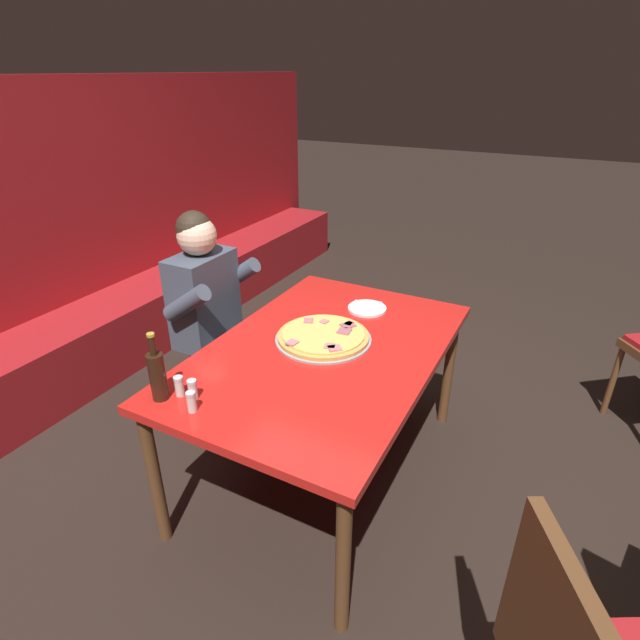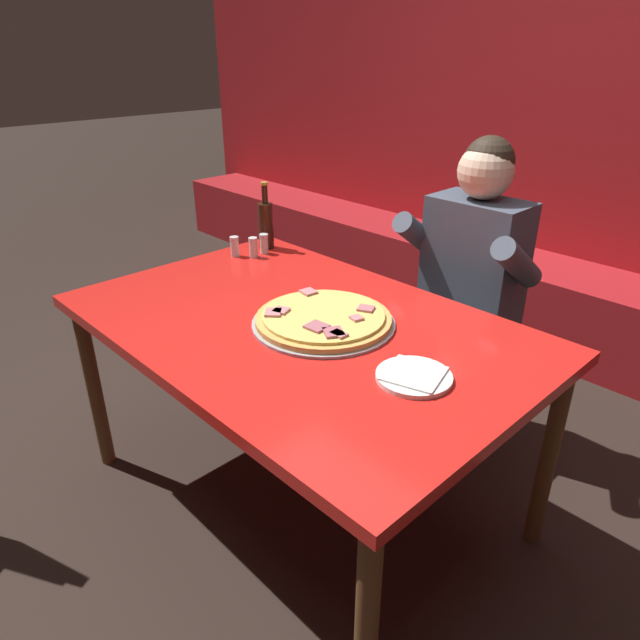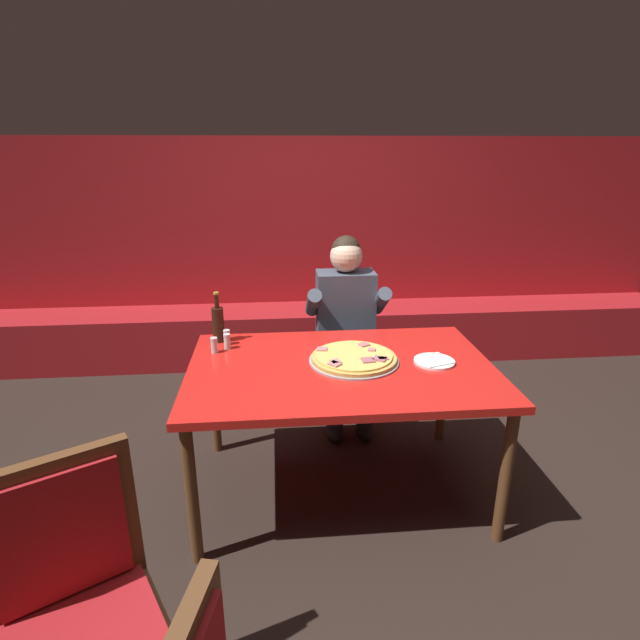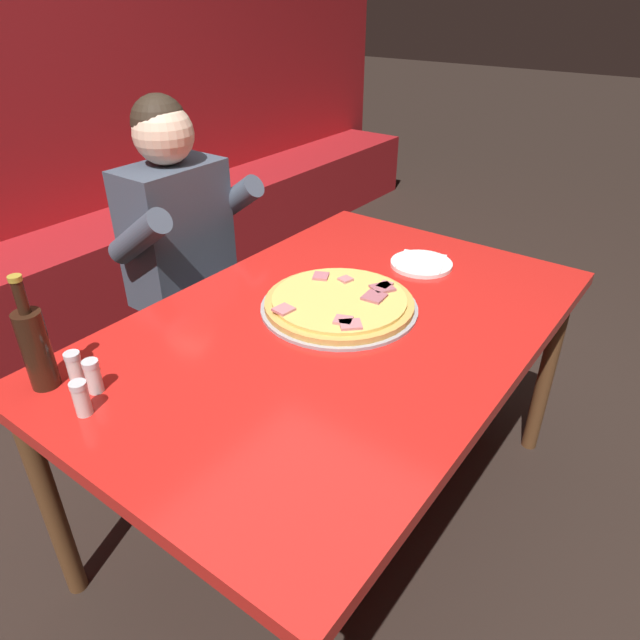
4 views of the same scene
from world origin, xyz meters
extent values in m
plane|color=black|center=(0.00, 0.00, 0.00)|extent=(24.00, 24.00, 0.00)
cube|color=#A3191E|center=(0.00, 1.86, 0.23)|extent=(6.46, 0.48, 0.46)
cylinder|color=brown|center=(0.72, -0.45, 0.36)|extent=(0.06, 0.06, 0.71)
cylinder|color=brown|center=(-0.72, 0.45, 0.36)|extent=(0.06, 0.06, 0.71)
cylinder|color=brown|center=(0.72, 0.45, 0.36)|extent=(0.06, 0.06, 0.71)
cube|color=red|center=(0.00, 0.00, 0.73)|extent=(1.55, 1.01, 0.04)
cylinder|color=#9E9EA3|center=(0.07, 0.04, 0.76)|extent=(0.47, 0.47, 0.01)
cylinder|color=gold|center=(0.07, 0.04, 0.77)|extent=(0.44, 0.44, 0.02)
cylinder|color=#E5BC5B|center=(0.07, 0.04, 0.79)|extent=(0.40, 0.40, 0.01)
cube|color=#C6757A|center=(0.17, 0.09, 0.80)|extent=(0.04, 0.04, 0.01)
cube|color=#C6757A|center=(-0.09, 0.12, 0.80)|extent=(0.06, 0.05, 0.01)
cube|color=#A85B66|center=(0.13, -0.04, 0.80)|extent=(0.07, 0.07, 0.01)
cube|color=#C6757A|center=(-0.04, -0.08, 0.80)|extent=(0.08, 0.08, 0.01)
cube|color=#B76670|center=(0.15, 0.16, 0.80)|extent=(0.07, 0.06, 0.01)
cube|color=#A85B66|center=(0.19, -0.03, 0.80)|extent=(0.08, 0.08, 0.01)
cube|color=#C6757A|center=(0.21, -0.03, 0.80)|extent=(0.05, 0.04, 0.01)
cube|color=#C6757A|center=(-0.04, -0.05, 0.80)|extent=(0.06, 0.06, 0.01)
cylinder|color=white|center=(0.48, -0.01, 0.76)|extent=(0.21, 0.21, 0.01)
cube|color=white|center=(0.48, -0.01, 0.77)|extent=(0.19, 0.19, 0.01)
cylinder|color=black|center=(-0.65, 0.39, 0.85)|extent=(0.07, 0.07, 0.20)
cylinder|color=black|center=(-0.65, 0.39, 0.99)|extent=(0.03, 0.03, 0.08)
cylinder|color=#B29933|center=(-0.65, 0.39, 1.04)|extent=(0.03, 0.03, 0.01)
cylinder|color=silver|center=(-0.60, 0.28, 0.79)|extent=(0.04, 0.04, 0.07)
cylinder|color=#28231E|center=(-0.60, 0.28, 0.78)|extent=(0.03, 0.03, 0.04)
cylinder|color=silver|center=(-0.60, 0.28, 0.83)|extent=(0.04, 0.04, 0.01)
cylinder|color=silver|center=(-0.60, 0.34, 0.79)|extent=(0.04, 0.04, 0.07)
cylinder|color=#B23323|center=(-0.60, 0.34, 0.78)|extent=(0.03, 0.03, 0.04)
cylinder|color=silver|center=(-0.60, 0.34, 0.83)|extent=(0.04, 0.04, 0.01)
cylinder|color=silver|center=(-0.66, 0.23, 0.79)|extent=(0.04, 0.04, 0.07)
cylinder|color=#516B33|center=(-0.66, 0.23, 0.78)|extent=(0.03, 0.03, 0.04)
cylinder|color=silver|center=(-0.66, 0.23, 0.83)|extent=(0.04, 0.04, 0.01)
ellipsoid|color=black|center=(0.04, 0.53, 0.04)|extent=(0.11, 0.24, 0.09)
ellipsoid|color=black|center=(0.24, 0.53, 0.04)|extent=(0.11, 0.24, 0.09)
cylinder|color=#282833|center=(0.04, 0.53, 0.23)|extent=(0.11, 0.11, 0.43)
cylinder|color=#282833|center=(0.24, 0.53, 0.23)|extent=(0.11, 0.11, 0.43)
cube|color=#282833|center=(0.14, 0.63, 0.51)|extent=(0.34, 0.40, 0.12)
cube|color=#424C5B|center=(0.14, 0.83, 0.78)|extent=(0.38, 0.22, 0.52)
cylinder|color=#424C5B|center=(-0.08, 0.75, 0.86)|extent=(0.09, 0.30, 0.25)
cylinder|color=#424C5B|center=(0.36, 0.75, 0.86)|extent=(0.09, 0.30, 0.25)
sphere|color=beige|center=(0.14, 0.83, 1.15)|extent=(0.21, 0.21, 0.21)
sphere|color=#2D2319|center=(0.14, 0.84, 1.18)|extent=(0.19, 0.19, 0.19)
camera|label=1|loc=(-1.81, -0.93, 1.93)|focal=28.00mm
camera|label=2|loc=(1.26, -1.12, 1.58)|focal=32.00mm
camera|label=3|loc=(-0.32, -2.31, 1.81)|focal=28.00mm
camera|label=4|loc=(-1.15, -0.79, 1.59)|focal=32.00mm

